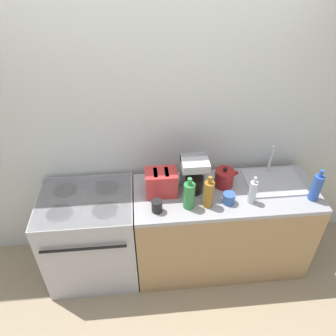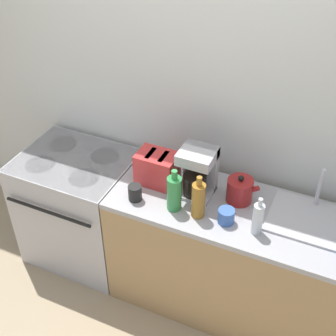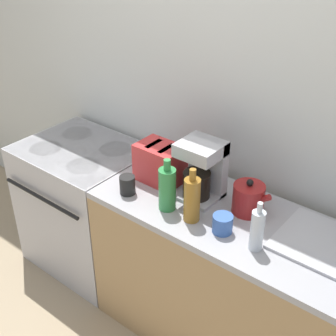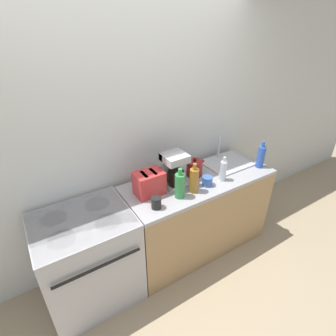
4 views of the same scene
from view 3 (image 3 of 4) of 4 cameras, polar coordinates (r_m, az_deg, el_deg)
The scene contains 13 objects.
ground_plane at distance 3.04m, azimuth -5.37°, elevation -18.66°, with size 12.00×12.00×0.00m, color tan.
wall_back at distance 2.71m, azimuth 3.52°, elevation 8.91°, with size 8.00×0.05×2.60m.
stove at distance 3.24m, azimuth -9.92°, elevation -4.44°, with size 0.78×0.67×0.90m.
counter_block at distance 2.65m, azimuth 7.92°, elevation -14.03°, with size 1.55×0.61×0.90m.
kettle at distance 2.38m, azimuth 9.80°, elevation -3.68°, with size 0.20×0.16×0.19m.
toaster at distance 2.59m, azimuth -0.97°, elevation 0.61°, with size 0.26×0.18×0.22m.
coffee_maker at distance 2.43m, azimuth 4.21°, elevation -0.06°, with size 0.21×0.21×0.32m.
sink_tray at distance 2.29m, azimuth 19.27°, elevation -8.80°, with size 0.48×0.38×0.28m.
bottle_green at distance 2.35m, azimuth -0.10°, elevation -2.50°, with size 0.09×0.09×0.29m.
bottle_amber at distance 2.27m, azimuth 2.94°, elevation -3.80°, with size 0.08×0.08×0.29m.
bottle_clear at distance 2.14m, azimuth 10.81°, elevation -7.41°, with size 0.06×0.06×0.25m.
cup_black at distance 2.51m, azimuth -4.97°, elevation -2.07°, with size 0.08×0.08×0.10m.
cup_blue at distance 2.25m, azimuth 6.66°, elevation -6.76°, with size 0.10×0.10×0.09m.
Camera 3 is at (1.44, -1.37, 2.30)m, focal length 50.00 mm.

